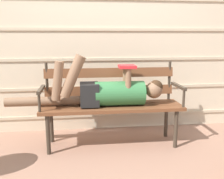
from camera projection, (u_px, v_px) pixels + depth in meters
ground_plane at (114, 150)px, 2.80m from camera, size 12.00×12.00×0.00m
house_siding at (106, 29)px, 3.24m from camera, size 4.52×0.08×2.60m
park_bench at (111, 100)px, 2.90m from camera, size 1.56×0.43×0.93m
reclining_person at (107, 91)px, 2.81m from camera, size 1.73×0.27×0.58m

